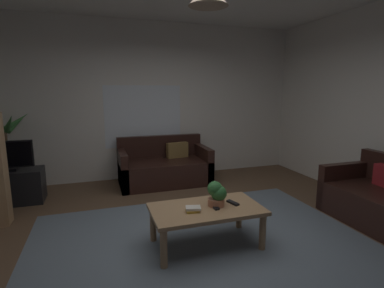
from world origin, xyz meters
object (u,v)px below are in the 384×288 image
at_px(book_on_table_0, 193,211).
at_px(remote_on_table_0, 214,207).
at_px(tv, 7,156).
at_px(couch_under_window, 164,168).
at_px(tv_stand, 11,187).
at_px(remote_on_table_1, 233,203).
at_px(potted_palm_corner, 8,157).
at_px(book_on_table_1, 193,208).
at_px(potted_plant_on_table, 217,193).
at_px(coffee_table, 206,213).

distance_m(book_on_table_0, remote_on_table_0, 0.26).
bearing_deg(tv, couch_under_window, 6.71).
height_order(book_on_table_0, tv_stand, tv_stand).
height_order(book_on_table_0, remote_on_table_1, book_on_table_0).
bearing_deg(potted_palm_corner, book_on_table_0, -48.76).
relative_size(book_on_table_1, remote_on_table_0, 0.96).
bearing_deg(book_on_table_1, potted_plant_on_table, 14.55).
relative_size(potted_plant_on_table, tv_stand, 0.30).
relative_size(tv_stand, potted_palm_corner, 0.67).
bearing_deg(remote_on_table_1, potted_palm_corner, -59.26).
xyz_separation_m(book_on_table_1, remote_on_table_1, (0.48, 0.07, -0.03)).
height_order(book_on_table_0, tv, tv).
distance_m(coffee_table, tv_stand, 3.09).
height_order(remote_on_table_1, potted_plant_on_table, potted_plant_on_table).
relative_size(potted_plant_on_table, tv, 0.38).
xyz_separation_m(coffee_table, tv_stand, (-2.32, 2.03, -0.12)).
bearing_deg(coffee_table, tv, 139.09).
bearing_deg(coffee_table, remote_on_table_0, -22.34).
relative_size(couch_under_window, potted_palm_corner, 1.17).
distance_m(book_on_table_0, potted_plant_on_table, 0.33).
bearing_deg(remote_on_table_1, remote_on_table_0, -7.76).
distance_m(tv, potted_palm_corner, 0.52).
distance_m(book_on_table_0, potted_palm_corner, 3.42).
height_order(couch_under_window, tv, tv).
relative_size(book_on_table_0, tv, 0.19).
bearing_deg(potted_palm_corner, remote_on_table_1, -42.37).
bearing_deg(book_on_table_0, potted_plant_on_table, 14.82).
height_order(book_on_table_0, book_on_table_1, book_on_table_1).
distance_m(couch_under_window, book_on_table_0, 2.37).
distance_m(remote_on_table_1, tv, 3.32).
bearing_deg(tv, remote_on_table_0, -40.43).
distance_m(remote_on_table_0, potted_plant_on_table, 0.14).
distance_m(remote_on_table_0, remote_on_table_1, 0.24).
bearing_deg(remote_on_table_0, coffee_table, 153.46).
relative_size(book_on_table_0, remote_on_table_1, 0.82).
bearing_deg(remote_on_table_0, tv, 135.37).
bearing_deg(remote_on_table_1, book_on_table_1, -9.13).
height_order(remote_on_table_1, tv, tv).
xyz_separation_m(book_on_table_0, tv, (-2.14, 2.07, 0.28)).
distance_m(remote_on_table_1, tv_stand, 3.33).
height_order(couch_under_window, remote_on_table_0, couch_under_window).
bearing_deg(tv_stand, tv, -90.00).
height_order(book_on_table_1, remote_on_table_0, book_on_table_1).
xyz_separation_m(remote_on_table_0, potted_palm_corner, (-2.51, 2.54, 0.17)).
bearing_deg(book_on_table_0, coffee_table, 19.63).
xyz_separation_m(couch_under_window, book_on_table_0, (-0.24, -2.35, 0.17)).
distance_m(tv_stand, potted_palm_corner, 0.61).
distance_m(couch_under_window, tv, 2.44).
xyz_separation_m(coffee_table, remote_on_table_0, (0.08, -0.03, 0.07)).
xyz_separation_m(remote_on_table_0, potted_plant_on_table, (0.05, 0.05, 0.12)).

